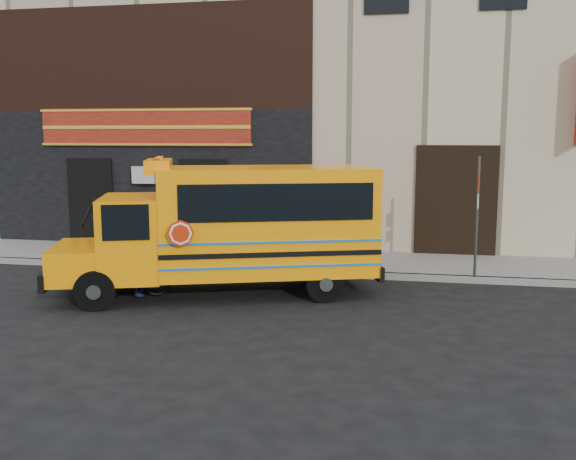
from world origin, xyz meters
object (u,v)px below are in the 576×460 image
at_px(school_bus, 235,225).
at_px(cyclist, 139,254).
at_px(bicycle, 133,276).
at_px(sign_pole, 477,214).

relative_size(school_bus, cyclist, 3.93).
bearing_deg(school_bus, cyclist, -161.75).
distance_m(school_bus, bicycle, 2.41).
height_order(sign_pole, bicycle, sign_pole).
relative_size(sign_pole, cyclist, 1.61).
bearing_deg(sign_pole, cyclist, -159.79).
distance_m(sign_pole, bicycle, 7.82).
bearing_deg(school_bus, sign_pole, 20.94).
bearing_deg(cyclist, sign_pole, -85.06).
bearing_deg(sign_pole, bicycle, -159.39).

